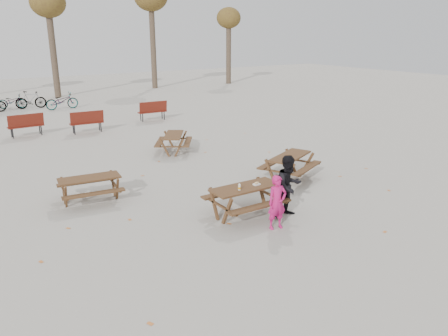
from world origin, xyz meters
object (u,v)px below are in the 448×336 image
picnic_table_far (174,143)px  food_tray (257,184)px  picnic_table_north (90,189)px  adult (289,186)px  picnic_table_east (290,167)px  child (277,202)px  main_picnic_table (245,194)px  soda_bottle (239,187)px

picnic_table_far → food_tray: bearing=-155.4°
food_tray → picnic_table_north: food_tray is taller
adult → picnic_table_north: (-3.91, 3.70, -0.45)m
adult → picnic_table_east: (2.00, 2.23, -0.41)m
picnic_table_east → picnic_table_north: size_ratio=1.09×
child → picnic_table_east: 3.80m
main_picnic_table → picnic_table_north: size_ratio=1.11×
soda_bottle → picnic_table_north: bearing=130.5°
food_tray → child: 1.00m
main_picnic_table → child: bearing=-80.6°
child → picnic_table_east: bearing=53.5°
food_tray → soda_bottle: size_ratio=1.06×
main_picnic_table → picnic_table_east: 3.31m
food_tray → soda_bottle: (-0.58, -0.07, 0.05)m
child → picnic_table_east: (2.71, 2.65, -0.28)m
soda_bottle → adult: size_ratio=0.11×
child → picnic_table_north: bearing=136.9°
soda_bottle → picnic_table_north: 4.26m
food_tray → adult: (0.58, -0.55, 0.00)m
child → food_tray: bearing=91.5°
soda_bottle → picnic_table_east: (3.16, 1.75, -0.47)m
soda_bottle → picnic_table_north: soda_bottle is taller
adult → picnic_table_east: adult is taller
food_tray → child: child is taller
main_picnic_table → picnic_table_far: main_picnic_table is taller
adult → picnic_table_far: (0.36, 7.13, -0.45)m
picnic_table_far → picnic_table_north: bearing=161.6°
main_picnic_table → adult: bearing=-34.6°
soda_bottle → adult: (1.17, -0.48, -0.05)m
main_picnic_table → picnic_table_east: main_picnic_table is taller
picnic_table_east → food_tray: bearing=-171.2°
picnic_table_far → soda_bottle: bearing=-160.1°
picnic_table_north → food_tray: bearing=-37.0°
main_picnic_table → soda_bottle: 0.41m
main_picnic_table → soda_bottle: bearing=-154.9°
food_tray → picnic_table_far: 6.66m
adult → picnic_table_north: size_ratio=0.98×
picnic_table_north → picnic_table_far: same height
picnic_table_east → picnic_table_far: picnic_table_east is taller
soda_bottle → child: bearing=-63.3°
main_picnic_table → food_tray: food_tray is taller
picnic_table_north → main_picnic_table: bearing=-39.2°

